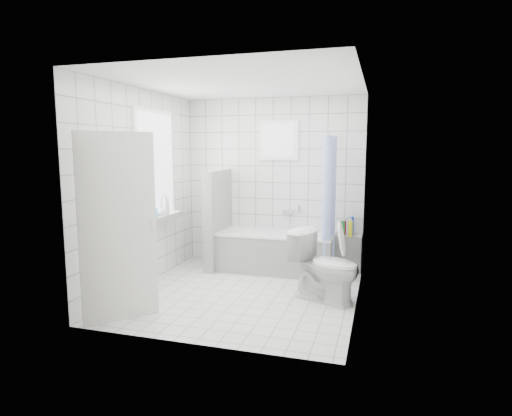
% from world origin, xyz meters
% --- Properties ---
extents(ground, '(3.00, 3.00, 0.00)m').
position_xyz_m(ground, '(0.00, 0.00, 0.00)').
color(ground, white).
rests_on(ground, ground).
extents(ceiling, '(3.00, 3.00, 0.00)m').
position_xyz_m(ceiling, '(0.00, 0.00, 2.60)').
color(ceiling, white).
rests_on(ceiling, ground).
extents(wall_back, '(2.80, 0.02, 2.60)m').
position_xyz_m(wall_back, '(0.00, 1.50, 1.30)').
color(wall_back, white).
rests_on(wall_back, ground).
extents(wall_front, '(2.80, 0.02, 2.60)m').
position_xyz_m(wall_front, '(0.00, -1.50, 1.30)').
color(wall_front, white).
rests_on(wall_front, ground).
extents(wall_left, '(0.02, 3.00, 2.60)m').
position_xyz_m(wall_left, '(-1.40, 0.00, 1.30)').
color(wall_left, white).
rests_on(wall_left, ground).
extents(wall_right, '(0.02, 3.00, 2.60)m').
position_xyz_m(wall_right, '(1.40, 0.00, 1.30)').
color(wall_right, white).
rests_on(wall_right, ground).
extents(window_left, '(0.01, 0.90, 1.40)m').
position_xyz_m(window_left, '(-1.35, 0.30, 1.60)').
color(window_left, white).
rests_on(window_left, wall_left).
extents(window_back, '(0.50, 0.01, 0.50)m').
position_xyz_m(window_back, '(0.10, 1.46, 1.95)').
color(window_back, white).
rests_on(window_back, wall_back).
extents(window_sill, '(0.18, 1.02, 0.08)m').
position_xyz_m(window_sill, '(-1.31, 0.30, 0.86)').
color(window_sill, white).
rests_on(window_sill, wall_left).
extents(door, '(0.56, 0.63, 2.00)m').
position_xyz_m(door, '(-0.99, -1.18, 1.00)').
color(door, silver).
rests_on(door, ground).
extents(bathtub, '(1.71, 0.77, 0.58)m').
position_xyz_m(bathtub, '(0.16, 1.12, 0.29)').
color(bathtub, white).
rests_on(bathtub, ground).
extents(partition_wall, '(0.15, 0.85, 1.50)m').
position_xyz_m(partition_wall, '(-0.76, 1.07, 0.75)').
color(partition_wall, white).
rests_on(partition_wall, ground).
extents(tiled_ledge, '(0.40, 0.24, 0.55)m').
position_xyz_m(tiled_ledge, '(1.19, 1.38, 0.28)').
color(tiled_ledge, white).
rests_on(tiled_ledge, ground).
extents(toilet, '(0.95, 0.74, 0.85)m').
position_xyz_m(toilet, '(1.03, 0.03, 0.43)').
color(toilet, white).
rests_on(toilet, ground).
extents(curtain_rod, '(0.02, 0.80, 0.02)m').
position_xyz_m(curtain_rod, '(0.95, 1.10, 2.00)').
color(curtain_rod, silver).
rests_on(curtain_rod, wall_back).
extents(shower_curtain, '(0.14, 0.48, 1.78)m').
position_xyz_m(shower_curtain, '(0.95, 0.97, 1.10)').
color(shower_curtain, '#526CF2').
rests_on(shower_curtain, curtain_rod).
extents(tub_faucet, '(0.18, 0.06, 0.06)m').
position_xyz_m(tub_faucet, '(0.26, 1.46, 0.85)').
color(tub_faucet, silver).
rests_on(tub_faucet, wall_back).
extents(sill_bottles, '(0.18, 0.66, 0.33)m').
position_xyz_m(sill_bottles, '(-1.30, 0.21, 1.04)').
color(sill_bottles, '#D653A6').
rests_on(sill_bottles, window_sill).
extents(ledge_bottles, '(0.18, 0.20, 0.27)m').
position_xyz_m(ledge_bottles, '(1.18, 1.35, 0.67)').
color(ledge_bottles, '#B81533').
rests_on(ledge_bottles, tiled_ledge).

